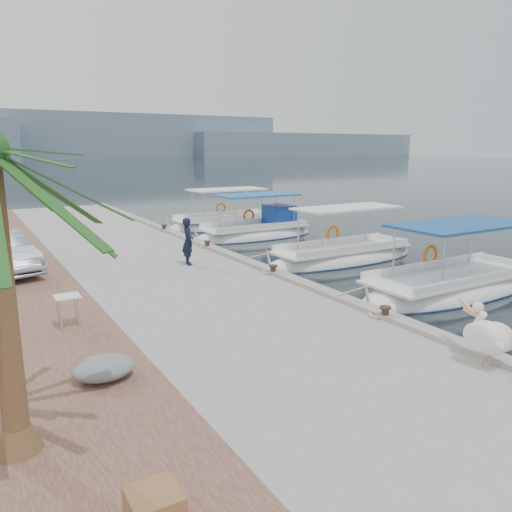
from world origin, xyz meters
The scene contains 15 objects.
ground centered at (0.00, 0.00, 0.00)m, with size 400.00×400.00×0.00m, color black.
concrete_quay centered at (-3.00, 5.00, 0.25)m, with size 6.00×40.00×0.50m, color gray.
quay_curb centered at (-0.22, 5.00, 0.56)m, with size 0.44×40.00×0.12m, color gray.
cobblestone_strip centered at (-8.00, 5.00, 0.25)m, with size 4.00×40.00×0.50m, color brown.
distant_hills centered at (29.61, 201.49, 7.61)m, with size 330.00×60.00×18.00m.
fishing_caique_b centered at (4.37, -1.73, 0.12)m, with size 7.57×2.55×2.83m.
fishing_caique_c centered at (4.24, 3.49, 0.12)m, with size 7.30×2.09×2.83m.
fishing_caique_d centered at (4.10, 10.09, 0.19)m, with size 6.81×2.32×2.83m.
fishing_caique_e centered at (4.21, 13.86, 0.12)m, with size 7.25×2.31×2.83m.
mooring_bollards centered at (-0.35, 1.50, 0.69)m, with size 0.28×20.28×0.33m.
pelican centered at (-0.59, -6.34, 1.09)m, with size 0.82×1.46×1.14m.
fisherman centered at (-2.13, 4.27, 1.33)m, with size 0.61×0.40×1.66m, color black.
wooden_crate centered at (-7.40, -7.15, 0.72)m, with size 0.55×0.55×0.44m, color brown.
tarp_bundle centered at (-6.97, -3.22, 0.70)m, with size 1.10×0.90×0.40m, color slate.
folding_table centered at (-6.98, -0.09, 1.02)m, with size 0.55×0.55×0.73m.
Camera 1 is at (-8.84, -11.73, 4.56)m, focal length 35.00 mm.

